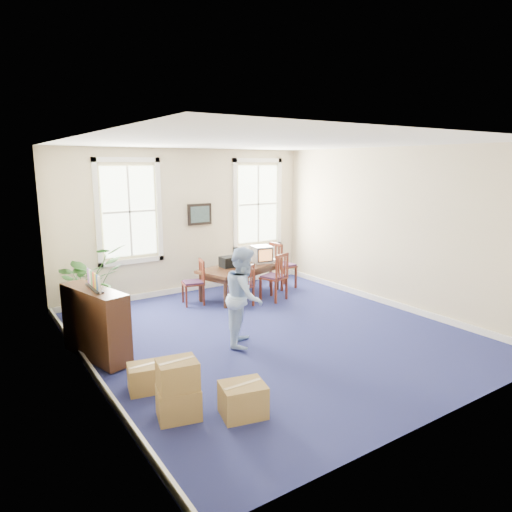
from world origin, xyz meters
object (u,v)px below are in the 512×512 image
chair_near_left (241,285)px  cardboard_boxes (189,380)px  conference_table (241,281)px  crt_tv (262,254)px  man (244,296)px  credenza (96,325)px  potted_plant (90,282)px

chair_near_left → cardboard_boxes: bearing=37.2°
conference_table → chair_near_left: 0.79m
crt_tv → man: 3.13m
man → credenza: 2.28m
conference_table → man: man is taller
crt_tv → conference_table: bearing=-166.2°
man → chair_near_left: bearing=6.8°
conference_table → man: size_ratio=1.24×
man → potted_plant: size_ratio=1.15×
credenza → potted_plant: potted_plant is taller
conference_table → crt_tv: (0.58, 0.04, 0.52)m
chair_near_left → crt_tv: bearing=-156.2°
crt_tv → potted_plant: size_ratio=0.33×
man → potted_plant: man is taller
crt_tv → man: man is taller
man → crt_tv: bearing=-2.1°
chair_near_left → credenza: size_ratio=0.66×
credenza → man: bearing=-33.2°
credenza → cardboard_boxes: size_ratio=1.04×
crt_tv → potted_plant: potted_plant is taller
potted_plant → crt_tv: bearing=-4.5°
man → cardboard_boxes: size_ratio=1.24×
chair_near_left → credenza: 3.30m
conference_table → potted_plant: 3.17m
chair_near_left → potted_plant: size_ratio=0.64×
conference_table → crt_tv: bearing=-13.4°
man → conference_table: bearing=6.7°
crt_tv → man: (-1.99, -2.42, -0.07)m
credenza → potted_plant: 2.03m
conference_table → chair_near_left: bearing=-138.7°
conference_table → potted_plant: bearing=156.1°
crt_tv → credenza: bearing=-148.4°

